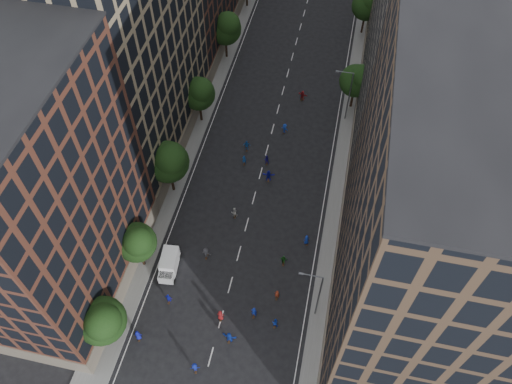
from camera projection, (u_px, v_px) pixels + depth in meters
ground at (272, 131)px, 76.30m from camera, size 240.00×240.00×0.00m
sidewalk_left at (209, 88)px, 82.21m from camera, size 4.00×105.00×0.15m
sidewalk_right at (355, 109)px, 79.14m from camera, size 4.00×105.00×0.15m
bldg_left_a at (33, 202)px, 49.63m from camera, size 14.00×22.00×30.00m
bldg_left_b at (119, 41)px, 62.23m from camera, size 14.00×26.00×34.00m
bldg_right_a at (431, 219)px, 44.75m from camera, size 14.00×30.00×36.00m
bldg_right_b at (429, 40)px, 63.10m from camera, size 14.00×28.00×33.00m
tree_left_0 at (102, 321)px, 51.58m from camera, size 5.20×5.20×8.83m
tree_left_1 at (137, 242)px, 57.83m from camera, size 4.80×4.80×8.21m
tree_left_2 at (169, 161)px, 64.26m from camera, size 5.60×5.60×9.45m
tree_left_3 at (199, 93)px, 72.99m from camera, size 5.00×5.00×8.58m
tree_left_4 at (226, 27)px, 82.22m from camera, size 5.40×5.40×9.08m
tree_right_a at (357, 80)px, 75.00m from camera, size 5.00×5.00×8.39m
tree_right_b at (368, 4)px, 86.57m from camera, size 5.20×5.20×8.83m
streetlamp_near at (317, 294)px, 54.30m from camera, size 2.64×0.22×9.06m
streetlamp_far at (348, 94)px, 73.82m from camera, size 2.64×0.22×9.06m
cargo_van at (169, 264)px, 60.98m from camera, size 2.47×4.51×2.31m
skater_0 at (138, 335)px, 55.95m from camera, size 0.92×0.72×1.65m
skater_1 at (254, 312)px, 57.49m from camera, size 0.72×0.49×1.91m
skater_2 at (275, 323)px, 56.91m from camera, size 0.79×0.64×1.54m
skater_3 at (195, 368)px, 53.80m from camera, size 1.15×0.87×1.58m
skater_4 at (169, 298)px, 58.70m from camera, size 0.96×0.47×1.59m
skater_5 at (229, 337)px, 55.73m from camera, size 1.71×0.69×1.80m
skater_6 at (220, 315)px, 57.35m from camera, size 0.90×0.65×1.72m
skater_7 at (277, 294)px, 58.99m from camera, size 0.60×0.41×1.62m
skater_8 at (234, 212)px, 66.10m from camera, size 0.99×0.88×1.68m
skater_9 at (206, 253)px, 62.26m from camera, size 1.21×0.74×1.81m
skater_10 at (284, 260)px, 61.75m from camera, size 0.99×0.43×1.68m
skater_11 at (269, 176)px, 69.78m from camera, size 1.79×0.75×1.87m
skater_12 at (306, 240)px, 63.60m from camera, size 0.90×0.77×1.56m
skater_13 at (244, 160)px, 71.74m from camera, size 0.61×0.42×1.60m
skater_14 at (267, 160)px, 71.79m from camera, size 0.84×0.71×1.53m
skater_15 at (285, 129)px, 75.48m from camera, size 1.21×0.93×1.66m
skater_16 at (247, 146)px, 73.27m from camera, size 1.11×0.58×1.81m
skater_17 at (302, 96)px, 79.91m from camera, size 1.66×0.99×1.71m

